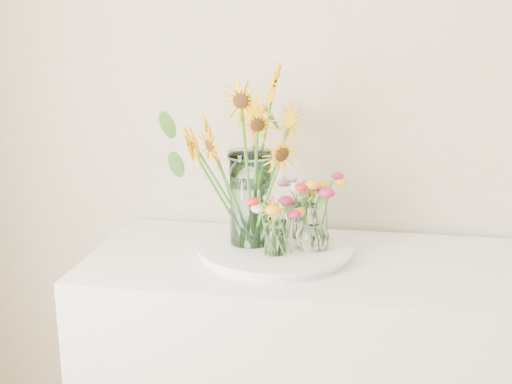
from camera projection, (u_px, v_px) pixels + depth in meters
tray at (275, 250)px, 1.93m from camera, size 0.44×0.44×0.02m
mason_jar at (250, 198)px, 1.91m from camera, size 0.15×0.15×0.29m
sunflower_bouquet at (250, 155)px, 1.88m from camera, size 0.79×0.79×0.55m
small_vase_a at (276, 238)px, 1.84m from camera, size 0.08×0.08×0.11m
wildflower_posy_a at (276, 223)px, 1.83m from camera, size 0.20×0.20×0.20m
small_vase_b at (313, 228)px, 1.88m from camera, size 0.10×0.10×0.14m
wildflower_posy_b at (313, 213)px, 1.87m from camera, size 0.22×0.22×0.23m
small_vase_c at (303, 220)px, 1.98m from camera, size 0.09×0.09×0.12m
wildflower_posy_c at (304, 207)px, 1.97m from camera, size 0.20×0.20×0.21m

